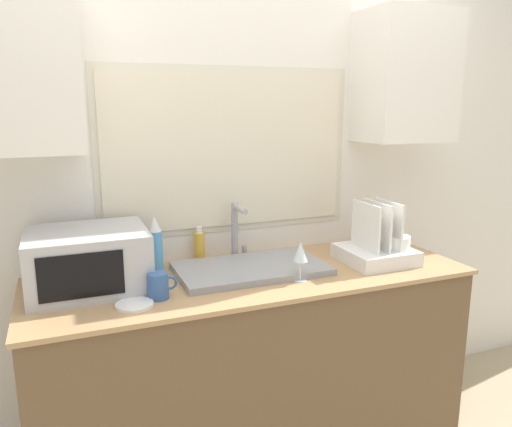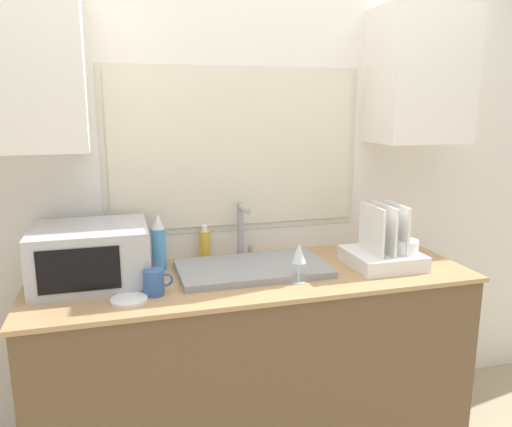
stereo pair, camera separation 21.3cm
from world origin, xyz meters
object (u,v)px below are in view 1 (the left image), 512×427
Objects in this scene: microwave at (88,260)px; mug_near_sink at (159,286)px; spray_bottle at (155,246)px; dish_rack at (378,248)px; wine_glass at (300,253)px; faucet at (237,227)px; soap_bottle at (199,246)px.

mug_near_sink is at bearing -41.26° from microwave.
mug_near_sink is at bearing -98.84° from spray_bottle.
dish_rack reaches higher than mug_near_sink.
wine_glass reaches higher than mug_near_sink.
faucet is 1.06× the size of spray_bottle.
dish_rack reaches higher than spray_bottle.
microwave is at bearing -167.81° from faucet.
microwave reaches higher than wine_glass.
microwave is at bearing -162.53° from spray_bottle.
mug_near_sink is at bearing -176.12° from dish_rack.
spray_bottle reaches higher than soap_bottle.
dish_rack is 2.68× the size of mug_near_sink.
dish_rack is at bearing -23.22° from soap_bottle.
dish_rack reaches higher than faucet.
faucet is 1.60× the size of wine_glass.
wine_glass is at bearing -2.55° from mug_near_sink.
soap_bottle is (0.23, 0.10, -0.05)m from spray_bottle.
dish_rack is 1.04m from spray_bottle.
spray_bottle is at bearing 167.10° from dish_rack.
soap_bottle is at bearing 165.36° from faucet.
soap_bottle is 1.44× the size of mug_near_sink.
mug_near_sink is at bearing 177.45° from wine_glass.
wine_glass is (-0.46, -0.10, 0.06)m from dish_rack.
soap_bottle is (-0.78, 0.34, 0.01)m from dish_rack.
microwave is at bearing -159.33° from soap_bottle.
microwave is 0.87m from wine_glass.
microwave is at bearing 173.83° from dish_rack.
faucet is 1.64× the size of soap_bottle.
faucet is at bearing 38.78° from mug_near_sink.
dish_rack is at bearing -6.17° from microwave.
faucet is 0.59× the size of microwave.
faucet is at bearing 154.49° from dish_rack.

